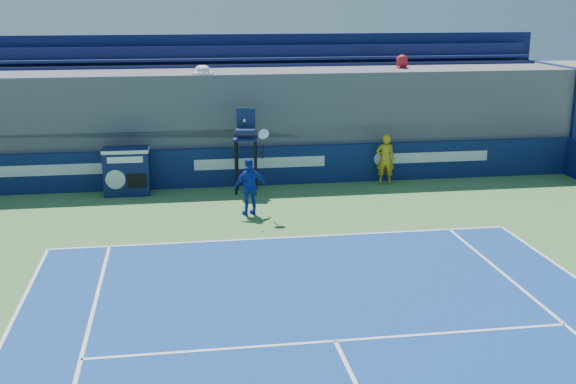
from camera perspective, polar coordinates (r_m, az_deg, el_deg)
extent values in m
imported|color=gold|center=(22.38, 7.70, 2.59)|extent=(0.63, 0.48, 1.55)
cube|color=white|center=(17.28, -0.20, -3.62)|extent=(10.97, 0.07, 0.00)
cube|color=white|center=(12.29, 3.75, -11.66)|extent=(8.23, 0.07, 0.00)
cube|color=#0D1D4E|center=(22.11, -2.24, 2.06)|extent=(20.40, 0.20, 1.20)
cube|color=white|center=(22.12, -17.84, 1.67)|extent=(3.20, 0.01, 0.32)
cube|color=white|center=(21.98, -2.21, 2.30)|extent=(4.00, 0.01, 0.32)
cube|color=white|center=(23.25, 11.39, 2.71)|extent=(3.60, 0.01, 0.32)
cylinder|color=white|center=(22.72, 7.36, 2.61)|extent=(0.44, 0.01, 0.44)
cube|color=#0E1948|center=(21.49, -12.62, 1.60)|extent=(1.31, 0.72, 1.40)
cube|color=white|center=(21.36, -12.72, 3.25)|extent=(1.33, 0.74, 0.10)
cylinder|color=silver|center=(21.21, -13.48, 0.96)|extent=(0.56, 0.03, 0.56)
cube|color=black|center=(21.17, -11.86, 0.89)|extent=(0.55, 0.03, 0.40)
cube|color=white|center=(21.05, -12.76, 2.49)|extent=(1.00, 0.02, 0.18)
cylinder|color=black|center=(20.96, -4.14, 1.87)|extent=(0.08, 0.08, 1.60)
cylinder|color=black|center=(20.93, -2.60, 1.88)|extent=(0.08, 0.08, 1.60)
cylinder|color=black|center=(21.50, -4.04, 2.21)|extent=(0.08, 0.08, 1.60)
cylinder|color=black|center=(21.47, -2.55, 2.21)|extent=(0.08, 0.08, 1.60)
cube|color=#0F1A4B|center=(21.04, -3.36, 4.25)|extent=(0.80, 0.80, 0.06)
cube|color=#15214F|center=(20.90, -3.39, 4.87)|extent=(0.61, 0.53, 0.08)
cube|color=#132148|center=(21.20, -3.35, 5.84)|extent=(0.55, 0.14, 0.60)
imported|color=#1430A4|center=(18.94, -3.02, 0.40)|extent=(0.96, 0.60, 1.52)
cylinder|color=black|center=(18.78, -1.99, 3.19)|extent=(0.06, 0.16, 0.39)
torus|color=silver|center=(18.62, -1.94, 4.59)|extent=(0.31, 0.17, 0.29)
cylinder|color=white|center=(18.62, -1.94, 4.59)|extent=(0.26, 0.13, 0.24)
sphere|color=#C5CF2E|center=(18.44, -3.46, 5.64)|extent=(0.07, 0.07, 0.07)
cube|color=#59585E|center=(23.75, -2.81, 5.63)|extent=(20.40, 3.60, 3.38)
cube|color=#59585E|center=(22.47, -2.43, 4.54)|extent=(20.40, 0.90, 0.55)
cube|color=#141A4C|center=(22.29, -2.41, 5.70)|extent=(20.00, 0.45, 0.08)
cube|color=#141A4C|center=(22.50, -2.49, 6.30)|extent=(20.00, 0.06, 0.45)
cube|color=#59585E|center=(23.26, -2.70, 6.27)|extent=(20.40, 0.90, 0.55)
cube|color=#141A4C|center=(23.09, -2.69, 7.39)|extent=(20.00, 0.45, 0.08)
cube|color=#141A4C|center=(23.32, -2.76, 7.96)|extent=(20.00, 0.06, 0.45)
cube|color=#59585E|center=(24.07, -2.95, 7.88)|extent=(20.40, 0.90, 0.55)
cube|color=#141A4C|center=(23.92, -2.94, 8.98)|extent=(20.00, 0.45, 0.08)
cube|color=#141A4C|center=(24.15, -3.01, 9.51)|extent=(20.00, 0.06, 0.45)
cube|color=#59585E|center=(24.90, -3.19, 9.38)|extent=(20.40, 0.90, 0.55)
cube|color=#141A4C|center=(24.76, -3.18, 10.45)|extent=(20.00, 0.45, 0.08)
cube|color=#141A4C|center=(25.00, -3.25, 10.95)|extent=(20.00, 0.06, 0.45)
cube|color=#0C1647|center=(25.60, -3.30, 7.44)|extent=(20.80, 0.30, 4.40)
cube|color=#0C1647|center=(26.88, 19.83, 5.87)|extent=(0.30, 3.90, 3.40)
imported|color=silver|center=(22.11, -6.72, 7.51)|extent=(1.27, 0.82, 1.87)
imported|color=teal|center=(22.34, -0.62, 7.35)|extent=(1.02, 0.65, 1.61)
imported|color=red|center=(24.08, 8.95, 8.90)|extent=(0.75, 0.51, 1.50)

